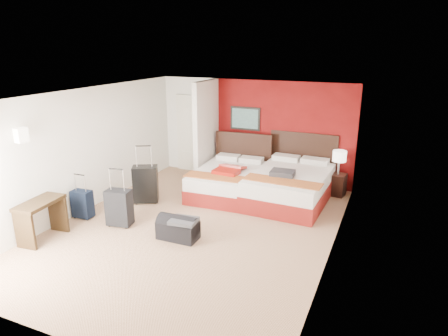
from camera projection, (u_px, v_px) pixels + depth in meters
The scene contains 17 objects.
ground at pixel (194, 228), 7.53m from camera, with size 6.50×6.50×0.00m, color tan.
room_walls at pixel (167, 141), 8.93m from camera, with size 5.02×6.52×2.50m.
red_accent_panel at pixel (282, 133), 9.69m from camera, with size 3.50×0.04×2.50m, color maroon.
partition_wall at pixel (206, 132), 9.82m from camera, with size 0.12×1.20×2.50m, color silver.
entry_door at pixel (191, 134), 10.69m from camera, with size 0.82×0.06×2.05m, color silver.
bed_left at pixel (227, 182), 9.17m from camera, with size 1.37×1.96×0.59m, color white.
bed_right at pixel (290, 187), 8.73m from camera, with size 1.56×2.22×0.67m, color silver.
red_suitcase_open at pixel (230, 170), 8.94m from camera, with size 0.55×0.76×0.10m, color #A5170E.
jacket_bundle at pixel (283, 173), 8.39m from camera, with size 0.49×0.39×0.12m, color #333438.
nightstand at pixel (337, 184), 9.12m from camera, with size 0.36×0.36×0.51m, color black.
table_lamp at pixel (339, 163), 8.96m from camera, with size 0.30×0.30×0.54m, color white.
suitcase_black at pixel (146, 185), 8.66m from camera, with size 0.53×0.33×0.79m, color black.
suitcase_charcoal at pixel (119, 209), 7.56m from camera, with size 0.46×0.29×0.69m, color black.
suitcase_navy at pixel (83, 205), 7.91m from camera, with size 0.39×0.24×0.54m, color black.
duffel_bag at pixel (178, 229), 7.09m from camera, with size 0.72×0.38×0.36m, color black.
jacket_draped at pixel (184, 221), 6.93m from camera, with size 0.46×0.39×0.06m, color #3C3C41.
desk at pixel (42, 220), 7.01m from camera, with size 0.44×0.88×0.73m, color #332211.
Camera 1 is at (3.24, -6.05, 3.34)m, focal length 31.98 mm.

